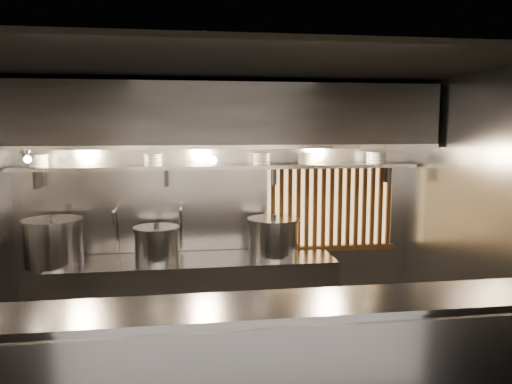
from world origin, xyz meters
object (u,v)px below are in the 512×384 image
object	(u,v)px
stock_pot_left	(53,242)
stock_pot_mid	(157,243)
heat_lamp	(25,153)
pendant_bulb	(213,160)
stock_pot_right	(273,237)

from	to	relation	value
stock_pot_left	stock_pot_mid	distance (m)	1.04
heat_lamp	stock_pot_left	distance (m)	0.97
pendant_bulb	stock_pot_mid	world-z (taller)	pendant_bulb
heat_lamp	stock_pot_right	bearing A→B (deg)	6.86
stock_pot_right	heat_lamp	bearing A→B (deg)	-173.14
stock_pot_left	heat_lamp	bearing A→B (deg)	-119.04
heat_lamp	pendant_bulb	size ratio (longest dim) A/B	1.87
stock_pot_right	stock_pot_left	bearing A→B (deg)	-179.29
heat_lamp	pendant_bulb	xyz separation A→B (m)	(1.80, 0.35, -0.11)
stock_pot_left	pendant_bulb	bearing A→B (deg)	2.89
pendant_bulb	heat_lamp	bearing A→B (deg)	-169.00
heat_lamp	stock_pot_right	world-z (taller)	heat_lamp
pendant_bulb	stock_pot_right	world-z (taller)	pendant_bulb
stock_pot_mid	heat_lamp	bearing A→B (deg)	-166.37
stock_pot_left	stock_pot_right	world-z (taller)	stock_pot_left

